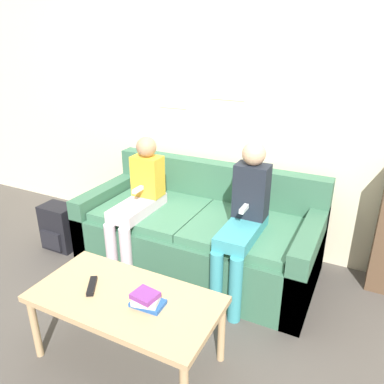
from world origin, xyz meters
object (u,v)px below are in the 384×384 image
(coffee_table, at_px, (125,303))
(person_left, at_px, (138,199))
(couch, at_px, (199,235))
(tv_remote, at_px, (92,286))
(backpack, at_px, (59,227))
(person_right, at_px, (244,217))

(coffee_table, xyz_separation_m, person_left, (-0.51, 0.90, 0.20))
(couch, xyz_separation_m, tv_remote, (-0.16, -1.13, 0.18))
(person_left, xyz_separation_m, backpack, (-0.82, -0.11, -0.40))
(coffee_table, bearing_deg, couch, 93.34)
(person_right, relative_size, tv_remote, 6.97)
(tv_remote, bearing_deg, person_left, 75.21)
(tv_remote, bearing_deg, couch, 49.87)
(person_right, distance_m, tv_remote, 1.12)
(person_left, distance_m, backpack, 0.92)
(coffee_table, xyz_separation_m, backpack, (-1.33, 0.79, -0.20))
(coffee_table, height_order, person_right, person_right)
(backpack, bearing_deg, coffee_table, -30.66)
(couch, relative_size, tv_remote, 11.64)
(tv_remote, height_order, backpack, tv_remote)
(couch, relative_size, coffee_table, 1.77)
(coffee_table, height_order, tv_remote, tv_remote)
(person_left, height_order, tv_remote, person_left)
(person_left, xyz_separation_m, tv_remote, (0.29, -0.92, -0.14))
(couch, relative_size, person_right, 1.67)
(coffee_table, bearing_deg, person_left, 119.61)
(coffee_table, height_order, person_left, person_left)
(person_left, distance_m, tv_remote, 0.97)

